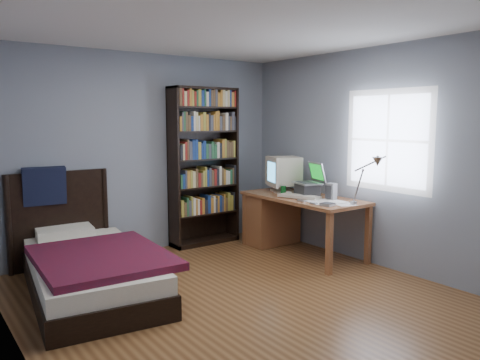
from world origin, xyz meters
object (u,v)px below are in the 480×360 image
(soda_can, at_px, (283,190))
(desk, at_px, (279,215))
(bed, at_px, (87,265))
(desk_lamp, at_px, (374,167))
(crt_monitor, at_px, (283,172))
(bookshelf, at_px, (204,166))
(keyboard, at_px, (299,197))
(laptop, at_px, (308,187))
(speaker, at_px, (331,192))

(soda_can, bearing_deg, desk, 60.67)
(desk, bearing_deg, bed, -177.55)
(desk_lamp, relative_size, soda_can, 4.76)
(crt_monitor, xyz_separation_m, bookshelf, (-0.78, 0.70, 0.06))
(keyboard, relative_size, bookshelf, 0.24)
(desk, distance_m, keyboard, 0.62)
(desk, relative_size, keyboard, 3.21)
(crt_monitor, relative_size, keyboard, 1.04)
(desk_lamp, height_order, bookshelf, bookshelf)
(desk, bearing_deg, keyboard, -102.62)
(laptop, height_order, speaker, laptop)
(keyboard, xyz_separation_m, bed, (-2.48, 0.40, -0.49))
(crt_monitor, distance_m, desk_lamp, 1.55)
(crt_monitor, distance_m, soda_can, 0.36)
(keyboard, distance_m, bed, 2.56)
(desk_lamp, bearing_deg, bed, 150.76)
(speaker, bearing_deg, desk, 84.26)
(desk, relative_size, crt_monitor, 3.08)
(crt_monitor, xyz_separation_m, laptop, (0.01, -0.47, -0.15))
(bookshelf, relative_size, bed, 0.93)
(speaker, relative_size, soda_can, 1.65)
(laptop, bearing_deg, desk_lamp, -95.79)
(desk_lamp, bearing_deg, speaker, 79.02)
(speaker, xyz_separation_m, soda_can, (-0.23, 0.61, -0.04))
(laptop, bearing_deg, speaker, -85.40)
(speaker, bearing_deg, crt_monitor, 80.52)
(desk, distance_m, laptop, 0.64)
(crt_monitor, height_order, bed, crt_monitor)
(speaker, bearing_deg, desk_lamp, -113.31)
(soda_can, relative_size, bookshelf, 0.06)
(desk, bearing_deg, laptop, -81.91)
(desk, distance_m, crt_monitor, 0.58)
(desk_lamp, relative_size, speaker, 2.89)
(laptop, relative_size, soda_can, 3.44)
(crt_monitor, bearing_deg, bed, -177.70)
(soda_can, distance_m, bed, 2.53)
(desk, height_order, speaker, speaker)
(bookshelf, bearing_deg, speaker, -61.71)
(crt_monitor, xyz_separation_m, bed, (-2.65, -0.11, -0.74))
(crt_monitor, relative_size, bookshelf, 0.25)
(keyboard, xyz_separation_m, speaker, (0.21, -0.33, 0.08))
(crt_monitor, relative_size, soda_can, 4.32)
(desk_lamp, distance_m, soda_can, 1.38)
(desk_lamp, xyz_separation_m, bed, (-2.56, 1.43, -0.94))
(crt_monitor, relative_size, speaker, 2.62)
(bookshelf, xyz_separation_m, bed, (-1.87, -0.81, -0.80))
(crt_monitor, height_order, desk_lamp, desk_lamp)
(desk, height_order, bed, bed)
(laptop, relative_size, desk_lamp, 0.72)
(desk, xyz_separation_m, bed, (-2.60, -0.11, -0.16))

